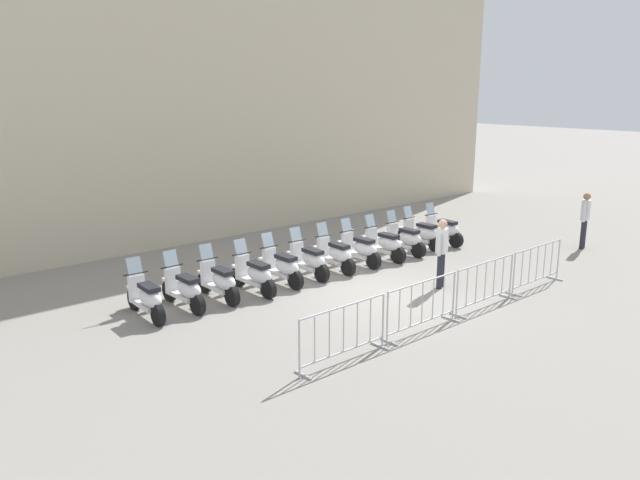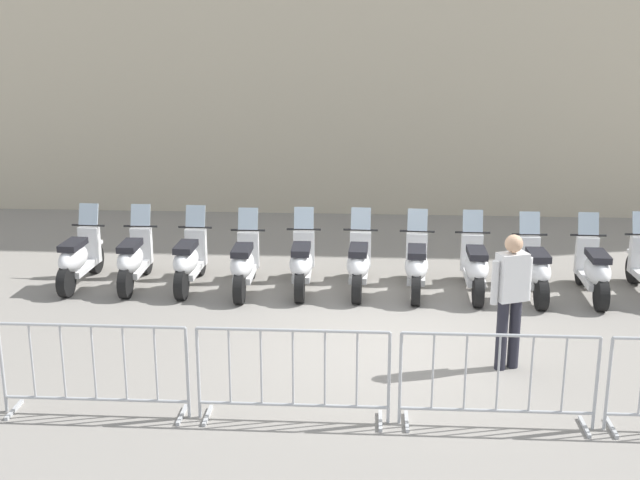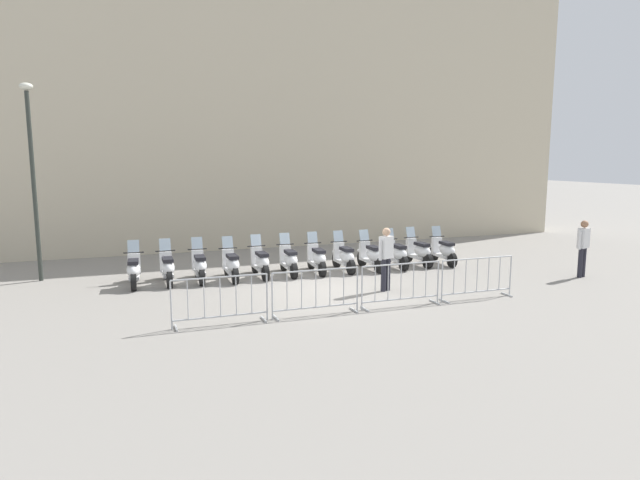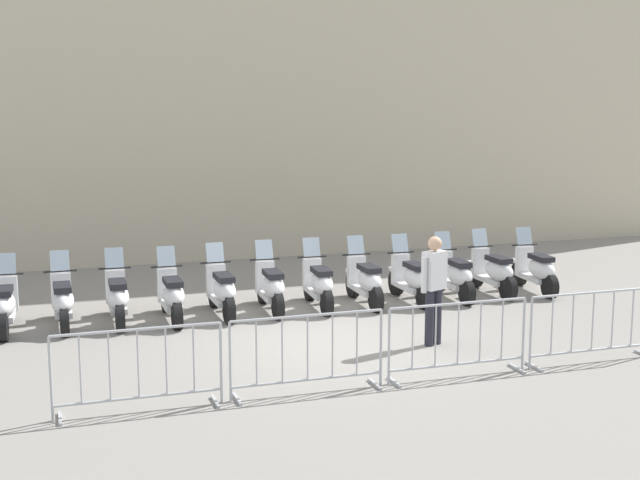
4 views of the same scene
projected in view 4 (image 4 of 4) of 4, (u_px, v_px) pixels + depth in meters
ground_plane at (333, 342)px, 13.66m from camera, size 120.00×120.00×0.00m
motorcycle_0 at (5, 306)px, 14.12m from camera, size 0.56×1.73×1.24m
motorcycle_1 at (63, 302)px, 14.39m from camera, size 0.56×1.72×1.24m
motorcycle_2 at (117, 298)px, 14.65m from camera, size 0.56×1.72×1.24m
motorcycle_3 at (172, 296)px, 14.81m from camera, size 0.56×1.72×1.24m
motorcycle_4 at (222, 291)px, 15.18m from camera, size 0.56×1.72×1.24m
motorcycle_5 at (271, 288)px, 15.47m from camera, size 0.56×1.72×1.24m
motorcycle_6 at (319, 285)px, 15.72m from camera, size 0.56×1.73×1.24m
motorcycle_7 at (366, 282)px, 15.98m from camera, size 0.56×1.72×1.24m
motorcycle_8 at (412, 279)px, 16.19m from camera, size 0.56×1.72×1.24m
motorcycle_9 at (455, 276)px, 16.47m from camera, size 0.56×1.72×1.24m
motorcycle_10 at (494, 272)px, 16.86m from camera, size 0.56×1.72×1.24m
motorcycle_11 at (536, 270)px, 17.03m from camera, size 0.56×1.73×1.24m
barrier_segment_0 at (138, 371)px, 10.54m from camera, size 2.10×0.48×1.07m
barrier_segment_1 at (308, 355)px, 11.20m from camera, size 2.10×0.48×1.07m
barrier_segment_2 at (458, 340)px, 11.86m from camera, size 2.10×0.48×1.07m
barrier_segment_3 at (592, 327)px, 12.52m from camera, size 2.10×0.48×1.07m
officer_near_row_end at (434, 284)px, 13.33m from camera, size 0.52×0.34×1.73m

